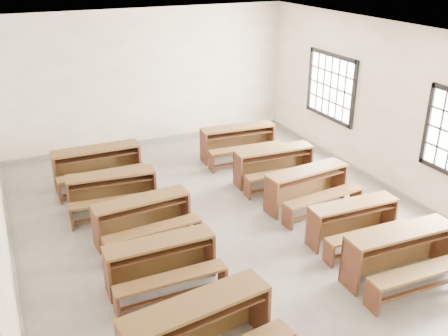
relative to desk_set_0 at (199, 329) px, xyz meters
name	(u,v)px	position (x,y,z in m)	size (l,w,h in m)	color
room	(229,102)	(1.74, 2.87, 1.68)	(8.50, 8.50, 3.20)	gray
desk_set_0	(199,329)	(0.00, 0.00, 0.00)	(1.87, 1.12, 0.80)	brown
desk_set_1	(161,260)	(0.07, 1.56, -0.06)	(1.55, 0.82, 0.69)	brown
desk_set_2	(143,216)	(0.20, 2.87, -0.05)	(1.62, 0.92, 0.71)	brown
desk_set_3	(112,189)	(-0.02, 4.06, -0.05)	(1.65, 0.99, 0.71)	brown
desk_set_4	(98,164)	(-0.02, 5.26, -0.01)	(1.73, 0.92, 0.77)	brown
desk_set_5	(401,252)	(3.22, 0.27, -0.02)	(1.72, 0.95, 0.76)	brown
desk_set_6	(354,220)	(3.25, 1.35, -0.07)	(1.54, 0.85, 0.68)	brown
desk_set_7	(308,185)	(3.26, 2.68, -0.04)	(1.69, 0.99, 0.73)	brown
desk_set_8	(275,163)	(3.24, 3.84, -0.04)	(1.67, 0.95, 0.73)	brown
desk_set_9	(239,140)	(3.14, 5.28, -0.03)	(1.73, 0.99, 0.75)	brown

